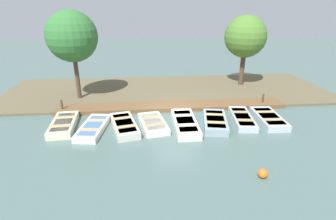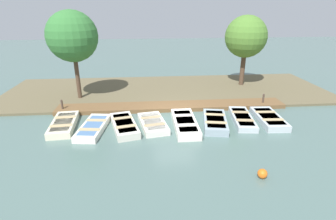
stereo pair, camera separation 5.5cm
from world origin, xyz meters
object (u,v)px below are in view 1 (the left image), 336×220
(rowboat_7, at_px, (269,118))
(park_tree_far_left, at_px, (72,37))
(rowboat_0, at_px, (64,124))
(rowboat_2, at_px, (124,125))
(rowboat_1, at_px, (93,127))
(rowboat_5, at_px, (215,122))
(buoy, at_px, (263,173))
(mooring_post_near, at_px, (62,106))
(mooring_post_far, at_px, (263,100))
(park_tree_left, at_px, (245,37))
(rowboat_6, at_px, (242,118))
(rowboat_3, at_px, (153,123))
(rowboat_4, at_px, (185,123))

(rowboat_7, bearing_deg, park_tree_far_left, -109.58)
(rowboat_0, distance_m, rowboat_2, 3.29)
(rowboat_1, bearing_deg, rowboat_5, 98.22)
(buoy, bearing_deg, rowboat_7, 152.96)
(mooring_post_near, distance_m, buoy, 11.99)
(mooring_post_near, relative_size, mooring_post_far, 1.00)
(rowboat_2, xyz_separation_m, park_tree_far_left, (-4.96, -3.37, 4.07))
(park_tree_far_left, xyz_separation_m, park_tree_left, (-2.22, 12.31, -0.37))
(mooring_post_far, bearing_deg, park_tree_far_left, -100.96)
(mooring_post_near, xyz_separation_m, buoy, (7.43, 9.41, -0.24))
(rowboat_7, relative_size, park_tree_left, 0.54)
(rowboat_5, xyz_separation_m, mooring_post_far, (-2.61, 3.84, 0.22))
(rowboat_7, xyz_separation_m, mooring_post_far, (-2.41, 0.70, 0.24))
(mooring_post_near, bearing_deg, rowboat_0, 16.55)
(rowboat_7, height_order, mooring_post_far, mooring_post_far)
(rowboat_2, relative_size, park_tree_left, 0.58)
(rowboat_1, xyz_separation_m, buoy, (4.78, 7.12, 0.02))
(rowboat_6, relative_size, park_tree_far_left, 0.54)
(rowboat_5, distance_m, rowboat_6, 1.71)
(rowboat_1, height_order, park_tree_far_left, park_tree_far_left)
(rowboat_0, height_order, mooring_post_far, mooring_post_far)
(rowboat_5, relative_size, rowboat_7, 1.02)
(rowboat_7, bearing_deg, mooring_post_far, 166.89)
(rowboat_5, relative_size, mooring_post_far, 3.59)
(rowboat_3, distance_m, mooring_post_near, 5.97)
(buoy, bearing_deg, rowboat_6, 168.16)
(rowboat_2, relative_size, rowboat_5, 1.04)
(mooring_post_far, xyz_separation_m, park_tree_left, (-4.57, 0.17, 3.47))
(rowboat_0, distance_m, buoy, 10.22)
(rowboat_2, distance_m, rowboat_3, 1.53)
(rowboat_4, bearing_deg, mooring_post_near, -110.74)
(rowboat_6, bearing_deg, mooring_post_far, 143.62)
(rowboat_3, height_order, park_tree_far_left, park_tree_far_left)
(rowboat_5, relative_size, mooring_post_near, 3.59)
(rowboat_2, xyz_separation_m, rowboat_6, (-0.38, 6.59, -0.03))
(rowboat_2, height_order, rowboat_3, rowboat_2)
(rowboat_4, bearing_deg, rowboat_5, 92.54)
(rowboat_5, relative_size, rowboat_6, 0.95)
(park_tree_far_left, bearing_deg, rowboat_5, 59.16)
(rowboat_2, height_order, rowboat_7, rowboat_2)
(rowboat_1, distance_m, mooring_post_far, 10.72)
(rowboat_1, height_order, rowboat_2, rowboat_2)
(rowboat_7, bearing_deg, rowboat_3, -86.45)
(rowboat_7, bearing_deg, mooring_post_near, -98.37)
(buoy, relative_size, park_tree_left, 0.07)
(rowboat_6, bearing_deg, rowboat_7, 90.79)
(rowboat_1, distance_m, rowboat_3, 3.15)
(rowboat_3, xyz_separation_m, rowboat_7, (-0.06, 6.54, 0.02))
(rowboat_4, xyz_separation_m, buoy, (4.75, 2.25, -0.02))
(mooring_post_near, relative_size, park_tree_left, 0.15)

